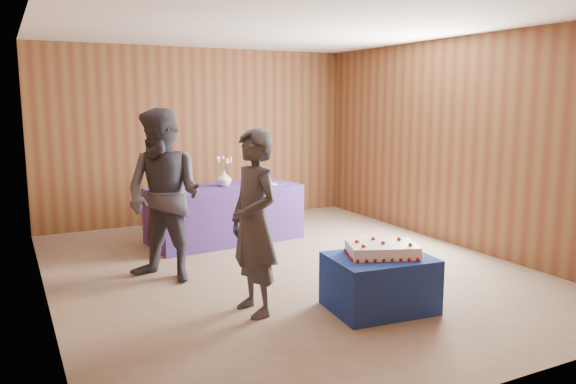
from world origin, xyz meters
TOP-DOWN VIEW (x-y plane):
  - ground at (0.00, 0.00)m, footprint 6.00×6.00m
  - room_shell at (0.00, 0.00)m, footprint 5.04×6.04m
  - cake_table at (0.21, -1.49)m, footprint 0.97×0.79m
  - serving_table at (-0.15, 1.55)m, footprint 2.07×1.07m
  - sheet_cake at (0.24, -1.48)m, footprint 0.75×0.64m
  - vase at (-0.13, 1.59)m, footprint 0.23×0.23m
  - flower_spray at (-0.13, 1.59)m, footprint 0.23×0.23m
  - platter at (-0.81, 1.54)m, footprint 0.45×0.45m
  - plate at (0.48, 1.45)m, footprint 0.27×0.27m
  - cake_slice at (0.48, 1.44)m, footprint 0.08×0.07m
  - knife at (0.61, 1.32)m, footprint 0.25×0.11m
  - guest_left at (-0.84, -1.05)m, footprint 0.47×0.65m
  - guest_right at (-1.31, 0.23)m, footprint 1.10×1.12m

SIDE VIEW (x-z plane):
  - ground at x=0.00m, z-range 0.00..0.00m
  - cake_table at x=0.21m, z-range 0.00..0.50m
  - serving_table at x=-0.15m, z-range 0.00..0.75m
  - sheet_cake at x=0.24m, z-range 0.48..0.63m
  - knife at x=0.61m, z-range 0.75..0.75m
  - plate at x=0.48m, z-range 0.75..0.76m
  - platter at x=-0.81m, z-range 0.75..0.77m
  - cake_slice at x=0.48m, z-range 0.75..0.83m
  - guest_left at x=-0.84m, z-range 0.00..1.66m
  - vase at x=-0.13m, z-range 0.75..0.96m
  - guest_right at x=-1.31m, z-range 0.00..1.82m
  - flower_spray at x=-0.13m, z-range 1.02..1.20m
  - room_shell at x=0.00m, z-range 0.44..3.16m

